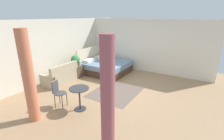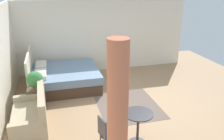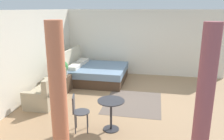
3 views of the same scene
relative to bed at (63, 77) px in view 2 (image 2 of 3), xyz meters
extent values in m
cube|color=#9E7A56|center=(-1.61, -1.59, -0.32)|extent=(8.75, 9.15, 0.02)
cube|color=silver|center=(1.26, -1.59, 0.96)|extent=(0.12, 6.15, 2.54)
cube|color=#66564C|center=(-1.69, -1.56, -0.30)|extent=(1.80, 1.56, 0.01)
cube|color=#473323|center=(0.00, -0.08, -0.14)|extent=(1.89, 1.97, 0.33)
cube|color=slate|center=(0.00, -0.08, 0.14)|extent=(1.93, 2.01, 0.23)
cube|color=beige|center=(0.00, 0.93, 0.27)|extent=(1.95, 0.07, 1.15)
cube|color=silver|center=(-0.41, 0.63, 0.31)|extent=(0.68, 0.32, 0.12)
cube|color=silver|center=(0.42, 0.62, 0.31)|extent=(0.68, 0.32, 0.12)
cube|color=tan|center=(-2.09, 0.87, -0.11)|extent=(1.43, 0.77, 0.38)
cube|color=tan|center=(-2.08, 0.57, 0.31)|extent=(1.41, 0.19, 0.46)
cube|color=tan|center=(-1.46, 0.89, 0.14)|extent=(0.16, 0.73, 0.12)
cube|color=tan|center=(-2.72, 0.85, 0.14)|extent=(0.16, 0.73, 0.12)
cube|color=brown|center=(-1.17, 0.74, -0.05)|extent=(0.52, 0.44, 0.52)
cylinder|color=brown|center=(-1.27, 0.72, 0.28)|extent=(0.20, 0.20, 0.14)
sphere|color=#387F3D|center=(-1.27, 0.72, 0.52)|extent=(0.40, 0.40, 0.40)
cylinder|color=silver|center=(-1.05, 0.70, 0.31)|extent=(0.13, 0.13, 0.19)
cylinder|color=#2D2D33|center=(-3.23, -1.24, 0.03)|extent=(0.05, 0.05, 0.67)
cylinder|color=#2D2D33|center=(-3.23, -1.24, 0.37)|extent=(0.58, 0.58, 0.02)
cylinder|color=#3F3F44|center=(-3.25, -0.71, -0.09)|extent=(0.02, 0.02, 0.43)
cylinder|color=#3F3F44|center=(-3.40, -0.63, 0.14)|extent=(0.45, 0.45, 0.02)
cube|color=#3F3F44|center=(-3.44, -0.48, 0.33)|extent=(0.29, 0.11, 0.36)
cylinder|color=#D1704C|center=(-4.24, -0.53, 0.90)|extent=(0.29, 0.29, 2.41)
camera|label=1|loc=(-6.46, -4.32, 2.37)|focal=26.58mm
camera|label=2|loc=(-6.93, 0.27, 2.71)|focal=37.85mm
camera|label=3|loc=(-7.58, -2.13, 2.28)|focal=36.15mm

